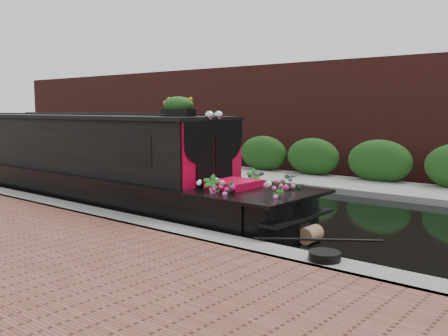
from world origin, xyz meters
The scene contains 8 objects.
ground centered at (0.00, 0.00, 0.00)m, with size 80.00×80.00×0.00m, color black.
near_bank_coping centered at (0.00, -3.30, 0.00)m, with size 40.00×0.60×0.50m, color slate.
far_bank_path centered at (0.00, 4.20, 0.00)m, with size 40.00×2.40×0.34m, color gray.
far_hedge centered at (0.00, 5.10, 0.00)m, with size 40.00×1.10×2.80m, color #1C4617.
far_brick_wall centered at (0.00, 7.20, 0.00)m, with size 40.00×1.00×8.00m, color #4E1F1A.
narrowboat centered at (-2.47, -1.80, 0.83)m, with size 11.86×2.19×2.79m.
rope_fender centered at (3.81, -1.80, 0.15)m, with size 0.30×0.30×0.41m, color #866346.
coiled_mooring_rope centered at (4.87, -3.27, 0.31)m, with size 0.44×0.44×0.12m, color black.
Camera 1 is at (8.04, -9.24, 2.31)m, focal length 40.00 mm.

